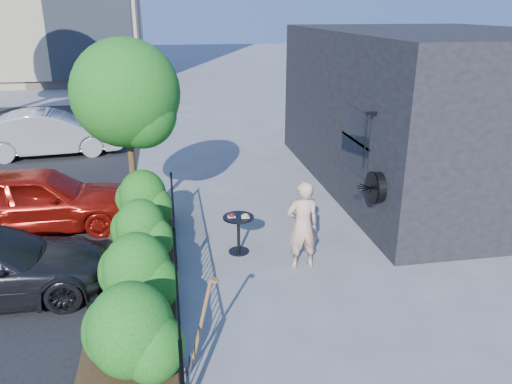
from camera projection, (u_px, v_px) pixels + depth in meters
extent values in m
plane|color=gray|center=(263.00, 278.00, 8.86)|extent=(120.00, 120.00, 0.00)
cube|color=black|center=(435.00, 109.00, 13.22)|extent=(6.00, 9.00, 4.00)
cube|color=black|center=(356.00, 140.00, 10.86)|extent=(0.04, 1.60, 1.40)
cube|color=black|center=(356.00, 140.00, 10.86)|extent=(0.05, 1.70, 0.06)
cylinder|color=black|center=(377.00, 187.00, 9.65)|extent=(0.18, 0.60, 0.60)
cylinder|color=black|center=(372.00, 188.00, 9.64)|extent=(0.03, 0.64, 0.64)
cube|color=black|center=(372.00, 113.00, 9.64)|extent=(0.25, 0.06, 0.06)
cylinder|color=black|center=(365.00, 141.00, 9.82)|extent=(0.02, 0.02, 1.05)
cylinder|color=black|center=(183.00, 381.00, 5.65)|extent=(0.05, 0.05, 1.10)
cylinder|color=black|center=(176.00, 258.00, 8.42)|extent=(0.05, 0.05, 1.10)
cylinder|color=black|center=(172.00, 196.00, 11.19)|extent=(0.05, 0.05, 1.10)
cube|color=black|center=(174.00, 230.00, 8.25)|extent=(0.03, 6.00, 0.03)
cube|color=black|center=(177.00, 281.00, 8.58)|extent=(0.03, 6.00, 0.03)
cylinder|color=black|center=(182.00, 375.00, 5.75)|extent=(0.02, 0.02, 1.04)
cylinder|color=black|center=(182.00, 363.00, 5.93)|extent=(0.02, 0.02, 1.04)
cylinder|color=black|center=(181.00, 352.00, 6.11)|extent=(0.02, 0.02, 1.04)
cylinder|color=black|center=(180.00, 342.00, 6.30)|extent=(0.02, 0.02, 1.04)
cylinder|color=black|center=(180.00, 333.00, 6.48)|extent=(0.02, 0.02, 1.04)
cylinder|color=black|center=(179.00, 324.00, 6.67)|extent=(0.02, 0.02, 1.04)
cylinder|color=black|center=(179.00, 315.00, 6.85)|extent=(0.02, 0.02, 1.04)
cylinder|color=black|center=(178.00, 307.00, 7.04)|extent=(0.02, 0.02, 1.04)
cylinder|color=black|center=(178.00, 299.00, 7.22)|extent=(0.02, 0.02, 1.04)
cylinder|color=black|center=(178.00, 292.00, 7.41)|extent=(0.02, 0.02, 1.04)
cylinder|color=black|center=(177.00, 285.00, 7.59)|extent=(0.02, 0.02, 1.04)
cylinder|color=black|center=(177.00, 279.00, 7.78)|extent=(0.02, 0.02, 1.04)
cylinder|color=black|center=(177.00, 272.00, 7.96)|extent=(0.02, 0.02, 1.04)
cylinder|color=black|center=(176.00, 266.00, 8.15)|extent=(0.02, 0.02, 1.04)
cylinder|color=black|center=(176.00, 261.00, 8.33)|extent=(0.02, 0.02, 1.04)
cylinder|color=black|center=(176.00, 255.00, 8.52)|extent=(0.02, 0.02, 1.04)
cylinder|color=black|center=(175.00, 250.00, 8.70)|extent=(0.02, 0.02, 1.04)
cylinder|color=black|center=(175.00, 245.00, 8.88)|extent=(0.02, 0.02, 1.04)
cylinder|color=black|center=(175.00, 240.00, 9.07)|extent=(0.02, 0.02, 1.04)
cylinder|color=black|center=(174.00, 235.00, 9.25)|extent=(0.02, 0.02, 1.04)
cylinder|color=black|center=(174.00, 231.00, 9.44)|extent=(0.02, 0.02, 1.04)
cylinder|color=black|center=(174.00, 227.00, 9.62)|extent=(0.02, 0.02, 1.04)
cylinder|color=black|center=(174.00, 222.00, 9.81)|extent=(0.02, 0.02, 1.04)
cylinder|color=black|center=(174.00, 218.00, 9.99)|extent=(0.02, 0.02, 1.04)
cylinder|color=black|center=(173.00, 215.00, 10.18)|extent=(0.02, 0.02, 1.04)
cylinder|color=black|center=(173.00, 211.00, 10.36)|extent=(0.02, 0.02, 1.04)
cylinder|color=black|center=(173.00, 207.00, 10.55)|extent=(0.02, 0.02, 1.04)
cylinder|color=black|center=(173.00, 204.00, 10.73)|extent=(0.02, 0.02, 1.04)
cylinder|color=black|center=(173.00, 201.00, 10.92)|extent=(0.02, 0.02, 1.04)
cylinder|color=black|center=(172.00, 197.00, 11.10)|extent=(0.02, 0.02, 1.04)
cube|color=#382616|center=(136.00, 288.00, 8.49)|extent=(1.30, 6.00, 0.08)
ellipsoid|color=#1A5A14|center=(131.00, 333.00, 6.24)|extent=(1.10, 1.10, 1.24)
ellipsoid|color=#1A5A14|center=(137.00, 270.00, 7.72)|extent=(1.10, 1.10, 1.24)
ellipsoid|color=#1A5A14|center=(141.00, 230.00, 9.10)|extent=(1.10, 1.10, 1.24)
ellipsoid|color=#1A5A14|center=(143.00, 203.00, 10.40)|extent=(1.10, 1.10, 1.24)
cylinder|color=#3F2B19|center=(133.00, 173.00, 10.65)|extent=(0.14, 0.14, 2.40)
sphere|color=#1A5A14|center=(126.00, 96.00, 10.08)|extent=(2.20, 2.20, 2.20)
sphere|color=#1A5A14|center=(142.00, 114.00, 10.06)|extent=(1.43, 1.43, 1.43)
cylinder|color=black|center=(238.00, 217.00, 9.56)|extent=(0.60, 0.60, 0.03)
cylinder|color=black|center=(239.00, 235.00, 9.69)|extent=(0.06, 0.06, 0.72)
cylinder|color=black|center=(239.00, 251.00, 9.81)|extent=(0.40, 0.40, 0.03)
cube|color=white|center=(232.00, 216.00, 9.56)|extent=(0.16, 0.16, 0.01)
cube|color=white|center=(245.00, 217.00, 9.54)|extent=(0.16, 0.16, 0.01)
torus|color=#510D12|center=(231.00, 215.00, 9.55)|extent=(0.13, 0.13, 0.04)
torus|color=tan|center=(245.00, 216.00, 9.53)|extent=(0.13, 0.13, 0.04)
imported|color=tan|center=(303.00, 225.00, 8.99)|extent=(0.63, 0.43, 1.67)
cylinder|color=brown|center=(201.00, 322.00, 6.37)|extent=(0.33, 0.05, 1.24)
cube|color=gray|center=(190.00, 365.00, 6.56)|extent=(0.08, 0.18, 0.26)
cylinder|color=brown|center=(215.00, 280.00, 6.19)|extent=(0.10, 0.10, 0.05)
imported|color=#A0150D|center=(38.00, 199.00, 10.64)|extent=(4.02, 1.63, 1.37)
imported|color=#B9B9BE|center=(50.00, 133.00, 16.05)|extent=(4.53, 1.97, 1.45)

